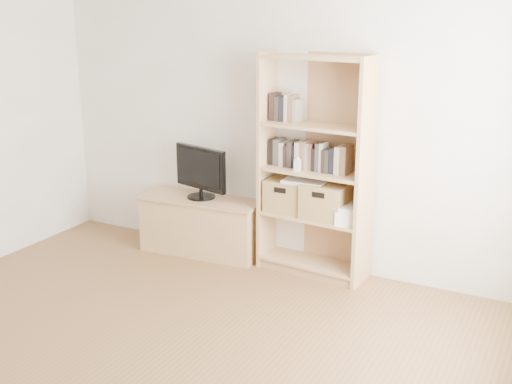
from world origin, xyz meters
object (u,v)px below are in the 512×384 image
Objects in this scene: tv_stand at (202,226)px; basket_right at (325,201)px; laptop at (306,181)px; baby_monitor at (297,165)px; bookshelf at (314,168)px; television at (201,173)px; basket_left at (287,195)px.

tv_stand is 3.08× the size of basket_right.
laptop reaches higher than basket_right.
tv_stand is 11.14× the size of baby_monitor.
baby_monitor reaches higher than basket_right.
baby_monitor is (-0.11, -0.10, 0.03)m from bookshelf.
television is 0.85m from basket_left.
tv_stand is at bearing 179.87° from laptop.
basket_right is (1.20, 0.03, 0.41)m from tv_stand.
bookshelf is 3.12× the size of television.
basket_left is at bearing -178.81° from bookshelf.
bookshelf is at bearing 175.68° from basket_right.
bookshelf is 0.14m from laptop.
television is at bearing 175.34° from tv_stand.
laptop reaches higher than tv_stand.
basket_right is (0.11, -0.01, -0.27)m from bookshelf.
bookshelf is 1.10m from television.
baby_monitor is 0.28× the size of laptop.
tv_stand is at bearing 176.09° from baby_monitor.
tv_stand is 0.51m from television.
baby_monitor reaches higher than television.
tv_stand is at bearing 14.46° from television.
baby_monitor reaches higher than tv_stand.
basket_left is 0.36m from basket_right.
laptop is (0.17, -0.02, 0.15)m from basket_left.
television is at bearing -174.24° from basket_left.
television is 6.03× the size of baby_monitor.
bookshelf reaches higher than tv_stand.
bookshelf is at bearing -2.48° from tv_stand.
basket_left is 0.94× the size of basket_right.
laptop reaches higher than basket_left.
bookshelf is at bearing -0.93° from laptop.
baby_monitor reaches higher than laptop.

